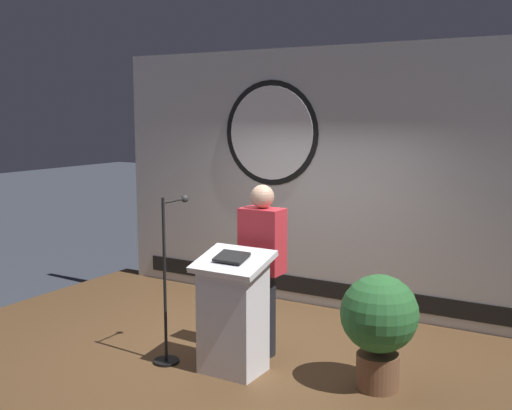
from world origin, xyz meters
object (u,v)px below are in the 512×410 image
(microphone_stand, at_px, (168,305))
(potted_plant, at_px, (379,321))
(podium, at_px, (233,314))
(speaker_person, at_px, (262,269))

(microphone_stand, bearing_deg, potted_plant, 12.77)
(podium, height_order, potted_plant, podium)
(speaker_person, xyz_separation_m, microphone_stand, (-0.66, -0.59, -0.29))
(speaker_person, height_order, potted_plant, speaker_person)
(podium, xyz_separation_m, potted_plant, (1.23, 0.32, 0.06))
(speaker_person, relative_size, microphone_stand, 1.06)
(microphone_stand, relative_size, potted_plant, 1.58)
(microphone_stand, bearing_deg, speaker_person, 41.70)
(speaker_person, bearing_deg, podium, -92.44)
(speaker_person, height_order, microphone_stand, speaker_person)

